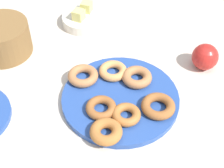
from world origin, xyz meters
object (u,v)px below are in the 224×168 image
(donut_2, at_px, (126,115))
(melon_chunk_left, at_px, (79,15))
(basket, at_px, (2,39))
(donut_3, at_px, (83,76))
(donut_0, at_px, (101,108))
(donut_5, at_px, (113,71))
(donut_6, at_px, (158,106))
(fruit_bowl, at_px, (84,20))
(apple, at_px, (205,57))
(melon_chunk_right, at_px, (86,7))
(donut_4, at_px, (137,77))
(donut_1, at_px, (106,132))
(donut_plate, at_px, (120,98))

(donut_2, distance_m, melon_chunk_left, 0.45)
(basket, bearing_deg, donut_3, -80.90)
(donut_0, distance_m, donut_5, 0.15)
(donut_2, relative_size, donut_6, 0.84)
(donut_2, bearing_deg, fruit_bowl, 55.03)
(donut_3, bearing_deg, donut_5, -38.07)
(apple, bearing_deg, donut_0, 159.89)
(melon_chunk_left, height_order, melon_chunk_right, same)
(donut_2, height_order, donut_4, donut_4)
(donut_6, distance_m, fruit_bowl, 0.47)
(donut_4, relative_size, donut_6, 0.95)
(donut_5, height_order, fruit_bowl, donut_5)
(donut_5, bearing_deg, donut_4, -73.92)
(donut_4, relative_size, basket, 0.48)
(donut_2, distance_m, melon_chunk_right, 0.49)
(apple, bearing_deg, basket, 121.33)
(donut_1, height_order, apple, apple)
(donut_2, relative_size, donut_4, 0.88)
(melon_chunk_right, bearing_deg, donut_1, -133.81)
(donut_plate, relative_size, donut_3, 3.69)
(donut_plate, height_order, melon_chunk_left, melon_chunk_left)
(donut_3, height_order, melon_chunk_right, melon_chunk_right)
(donut_2, bearing_deg, donut_1, 175.48)
(donut_2, bearing_deg, donut_0, 108.68)
(donut_4, distance_m, fruit_bowl, 0.35)
(donut_0, relative_size, donut_3, 0.93)
(melon_chunk_left, bearing_deg, fruit_bowl, 0.00)
(donut_3, xyz_separation_m, donut_6, (0.04, -0.24, -0.00))
(donut_2, xyz_separation_m, donut_3, (0.04, 0.19, 0.00))
(donut_1, bearing_deg, basket, 81.91)
(apple, bearing_deg, donut_6, 177.85)
(melon_chunk_left, distance_m, melon_chunk_right, 0.06)
(donut_plate, distance_m, donut_1, 0.14)
(donut_plate, bearing_deg, donut_0, 173.09)
(melon_chunk_right, bearing_deg, basket, 162.98)
(donut_2, bearing_deg, melon_chunk_left, 57.89)
(donut_0, bearing_deg, donut_plate, -6.91)
(donut_0, xyz_separation_m, donut_1, (-0.05, -0.06, 0.00))
(basket, bearing_deg, donut_6, -81.04)
(donut_2, distance_m, fruit_bowl, 0.47)
(melon_chunk_right, bearing_deg, donut_6, -116.23)
(donut_1, distance_m, donut_5, 0.23)
(donut_2, distance_m, donut_3, 0.19)
(donut_0, relative_size, apple, 1.03)
(donut_1, bearing_deg, donut_4, 14.20)
(donut_5, distance_m, donut_6, 0.18)
(donut_1, relative_size, donut_4, 0.95)
(donut_3, bearing_deg, apple, -40.84)
(donut_3, bearing_deg, fruit_bowl, 40.66)
(donut_3, distance_m, basket, 0.31)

